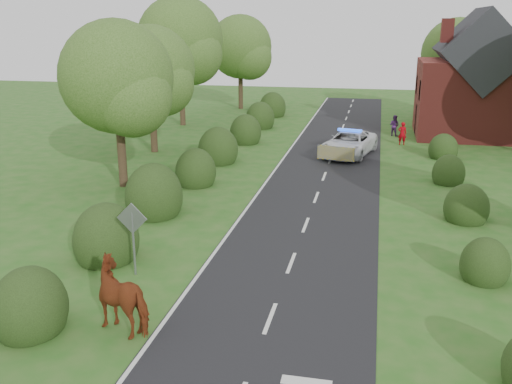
% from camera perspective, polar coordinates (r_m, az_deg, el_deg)
% --- Properties ---
extents(ground, '(120.00, 120.00, 0.00)m').
position_cam_1_polar(ground, '(16.74, 1.42, -12.56)').
color(ground, '#246119').
extents(road, '(6.00, 70.00, 0.02)m').
position_cam_1_polar(road, '(30.60, 6.65, 1.08)').
color(road, black).
rests_on(road, ground).
extents(road_markings, '(4.96, 70.00, 0.01)m').
position_cam_1_polar(road_markings, '(28.80, 3.08, 0.21)').
color(road_markings, white).
rests_on(road_markings, road).
extents(hedgerow_left, '(2.75, 50.41, 3.00)m').
position_cam_1_polar(hedgerow_left, '(28.61, -7.06, 1.49)').
color(hedgerow_left, black).
rests_on(hedgerow_left, ground).
extents(hedgerow_right, '(2.10, 45.78, 2.10)m').
position_cam_1_polar(hedgerow_right, '(26.98, 19.94, -0.78)').
color(hedgerow_right, black).
rests_on(hedgerow_right, ground).
extents(tree_left_a, '(5.74, 5.60, 8.38)m').
position_cam_1_polar(tree_left_a, '(29.15, -13.42, 10.64)').
color(tree_left_a, '#332316').
rests_on(tree_left_a, ground).
extents(tree_left_b, '(5.74, 5.60, 8.07)m').
position_cam_1_polar(tree_left_b, '(37.08, -10.21, 11.56)').
color(tree_left_b, '#332316').
rests_on(tree_left_b, ground).
extents(tree_left_c, '(6.97, 6.80, 10.22)m').
position_cam_1_polar(tree_left_c, '(46.82, -7.31, 14.52)').
color(tree_left_c, '#332316').
rests_on(tree_left_c, ground).
extents(tree_left_d, '(6.15, 6.00, 8.89)m').
position_cam_1_polar(tree_left_d, '(55.78, -1.34, 14.05)').
color(tree_left_d, '#332316').
rests_on(tree_left_d, ground).
extents(tree_right_c, '(6.15, 6.00, 8.58)m').
position_cam_1_polar(tree_right_c, '(52.71, 19.76, 12.64)').
color(tree_right_c, '#332316').
rests_on(tree_right_c, ground).
extents(road_sign, '(1.06, 0.08, 2.53)m').
position_cam_1_polar(road_sign, '(19.21, -12.24, -3.57)').
color(road_sign, gray).
rests_on(road_sign, ground).
extents(house, '(8.00, 7.40, 9.17)m').
position_cam_1_polar(house, '(45.10, 21.07, 9.99)').
color(house, maroon).
rests_on(house, ground).
extents(cow, '(2.61, 1.90, 1.66)m').
position_cam_1_polar(cow, '(16.35, -12.81, -10.48)').
color(cow, '#5C2B17').
rests_on(cow, ground).
extents(police_van, '(3.72, 5.97, 1.68)m').
position_cam_1_polar(police_van, '(36.76, 9.29, 4.82)').
color(police_van, white).
rests_on(police_van, ground).
extents(pedestrian_red, '(0.59, 0.40, 1.59)m').
position_cam_1_polar(pedestrian_red, '(40.67, 14.42, 5.69)').
color(pedestrian_red, '#A5040E').
rests_on(pedestrian_red, ground).
extents(pedestrian_purple, '(0.95, 0.89, 1.56)m').
position_cam_1_polar(pedestrian_purple, '(43.82, 13.66, 6.48)').
color(pedestrian_purple, '#4A215D').
rests_on(pedestrian_purple, ground).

